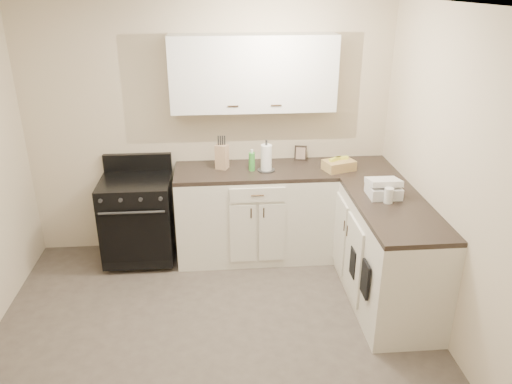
{
  "coord_description": "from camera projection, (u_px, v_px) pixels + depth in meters",
  "views": [
    {
      "loc": [
        0.05,
        -3.04,
        2.64
      ],
      "look_at": [
        0.38,
        0.85,
        0.98
      ],
      "focal_mm": 35.0,
      "sensor_mm": 36.0,
      "label": 1
    }
  ],
  "objects": [
    {
      "name": "floor",
      "position": [
        216.0,
        354.0,
        3.82
      ],
      "size": [
        3.6,
        3.6,
        0.0
      ],
      "primitive_type": "plane",
      "color": "#473F38",
      "rests_on": "ground"
    },
    {
      "name": "ceiling",
      "position": [
        202.0,
        7.0,
        2.84
      ],
      "size": [
        3.6,
        3.6,
        0.0
      ],
      "primitive_type": "plane",
      "color": "white",
      "rests_on": "wall_back"
    },
    {
      "name": "wall_back",
      "position": [
        210.0,
        131.0,
        4.98
      ],
      "size": [
        3.6,
        0.0,
        3.6
      ],
      "primitive_type": "plane",
      "rotation": [
        1.57,
        0.0,
        0.0
      ],
      "color": "beige",
      "rests_on": "ground"
    },
    {
      "name": "wall_right",
      "position": [
        469.0,
        197.0,
        3.47
      ],
      "size": [
        0.0,
        3.6,
        3.6
      ],
      "primitive_type": "plane",
      "rotation": [
        1.57,
        0.0,
        -1.57
      ],
      "color": "beige",
      "rests_on": "ground"
    },
    {
      "name": "base_cabinets_back",
      "position": [
        255.0,
        214.0,
        5.05
      ],
      "size": [
        1.55,
        0.6,
        0.9
      ],
      "primitive_type": "cube",
      "color": "silver",
      "rests_on": "floor"
    },
    {
      "name": "base_cabinets_right",
      "position": [
        378.0,
        241.0,
        4.54
      ],
      "size": [
        0.6,
        1.9,
        0.9
      ],
      "primitive_type": "cube",
      "color": "silver",
      "rests_on": "floor"
    },
    {
      "name": "countertop_back",
      "position": [
        255.0,
        171.0,
        4.87
      ],
      "size": [
        1.55,
        0.6,
        0.04
      ],
      "primitive_type": "cube",
      "color": "black",
      "rests_on": "base_cabinets_back"
    },
    {
      "name": "countertop_right",
      "position": [
        383.0,
        194.0,
        4.36
      ],
      "size": [
        0.6,
        1.9,
        0.04
      ],
      "primitive_type": "cube",
      "color": "black",
      "rests_on": "base_cabinets_right"
    },
    {
      "name": "upper_cabinets",
      "position": [
        253.0,
        73.0,
        4.64
      ],
      "size": [
        1.55,
        0.3,
        0.7
      ],
      "primitive_type": "cube",
      "color": "white",
      "rests_on": "wall_back"
    },
    {
      "name": "stove",
      "position": [
        138.0,
        219.0,
        4.94
      ],
      "size": [
        0.68,
        0.58,
        0.82
      ],
      "primitive_type": "cube",
      "color": "black",
      "rests_on": "floor"
    },
    {
      "name": "knife_block",
      "position": [
        222.0,
        157.0,
        4.83
      ],
      "size": [
        0.14,
        0.13,
        0.24
      ],
      "primitive_type": "cube",
      "rotation": [
        0.0,
        0.0,
        -0.42
      ],
      "color": "tan",
      "rests_on": "countertop_back"
    },
    {
      "name": "paper_towel",
      "position": [
        266.0,
        158.0,
        4.78
      ],
      "size": [
        0.13,
        0.13,
        0.26
      ],
      "primitive_type": "cylinder",
      "rotation": [
        0.0,
        0.0,
        -0.2
      ],
      "color": "white",
      "rests_on": "countertop_back"
    },
    {
      "name": "soap_bottle",
      "position": [
        252.0,
        162.0,
        4.8
      ],
      "size": [
        0.07,
        0.07,
        0.18
      ],
      "primitive_type": "cylinder",
      "rotation": [
        0.0,
        0.0,
        0.12
      ],
      "color": "green",
      "rests_on": "countertop_back"
    },
    {
      "name": "picture_frame",
      "position": [
        300.0,
        153.0,
        5.08
      ],
      "size": [
        0.13,
        0.06,
        0.15
      ],
      "primitive_type": "cube",
      "rotation": [
        -0.14,
        0.0,
        -0.23
      ],
      "color": "black",
      "rests_on": "countertop_back"
    },
    {
      "name": "wicker_basket",
      "position": [
        339.0,
        165.0,
        4.83
      ],
      "size": [
        0.33,
        0.27,
        0.1
      ],
      "primitive_type": "cube",
      "rotation": [
        0.0,
        0.0,
        0.32
      ],
      "color": "tan",
      "rests_on": "countertop_right"
    },
    {
      "name": "countertop_grill",
      "position": [
        383.0,
        191.0,
        4.24
      ],
      "size": [
        0.26,
        0.25,
        0.1
      ],
      "primitive_type": "cube",
      "rotation": [
        0.0,
        0.0,
        -0.0
      ],
      "color": "silver",
      "rests_on": "countertop_right"
    },
    {
      "name": "glass_jar",
      "position": [
        389.0,
        195.0,
        4.11
      ],
      "size": [
        0.09,
        0.09,
        0.13
      ],
      "primitive_type": "cylinder",
      "rotation": [
        0.0,
        0.0,
        -0.15
      ],
      "color": "silver",
      "rests_on": "countertop_right"
    },
    {
      "name": "oven_mitt_near",
      "position": [
        365.0,
        279.0,
        3.87
      ],
      "size": [
        0.02,
        0.17,
        0.29
      ],
      "primitive_type": "cube",
      "color": "black",
      "rests_on": "base_cabinets_right"
    },
    {
      "name": "oven_mitt_far",
      "position": [
        353.0,
        263.0,
        4.2
      ],
      "size": [
        0.02,
        0.14,
        0.25
      ],
      "primitive_type": "cube",
      "color": "black",
      "rests_on": "base_cabinets_right"
    }
  ]
}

